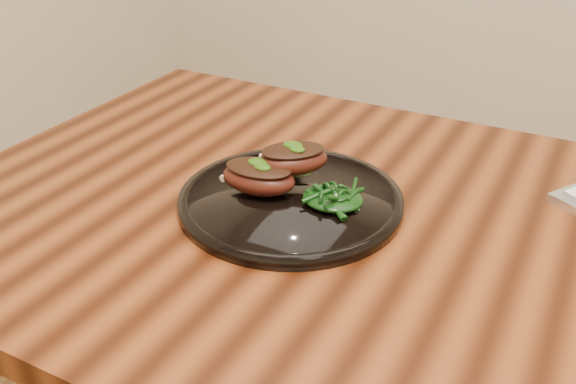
% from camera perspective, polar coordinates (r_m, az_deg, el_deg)
% --- Properties ---
extents(desk, '(1.60, 0.80, 0.75)m').
position_cam_1_polar(desk, '(0.87, 18.83, -10.23)').
color(desk, black).
rests_on(desk, ground).
extents(plate, '(0.31, 0.31, 0.02)m').
position_cam_1_polar(plate, '(0.88, 0.25, -0.71)').
color(plate, black).
rests_on(plate, desk).
extents(lamb_chop_front, '(0.11, 0.08, 0.05)m').
position_cam_1_polar(lamb_chop_front, '(0.88, -2.66, 1.42)').
color(lamb_chop_front, '#48170D').
rests_on(lamb_chop_front, plate).
extents(lamb_chop_back, '(0.12, 0.11, 0.04)m').
position_cam_1_polar(lamb_chop_back, '(0.89, 0.38, 3.03)').
color(lamb_chop_back, '#48170D').
rests_on(lamb_chop_back, plate).
extents(herb_smear, '(0.07, 0.05, 0.00)m').
position_cam_1_polar(herb_smear, '(0.94, 0.05, 2.11)').
color(herb_smear, '#193F06').
rests_on(herb_smear, plate).
extents(greens_heap, '(0.08, 0.08, 0.03)m').
position_cam_1_polar(greens_heap, '(0.85, 4.02, -0.24)').
color(greens_heap, black).
rests_on(greens_heap, plate).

